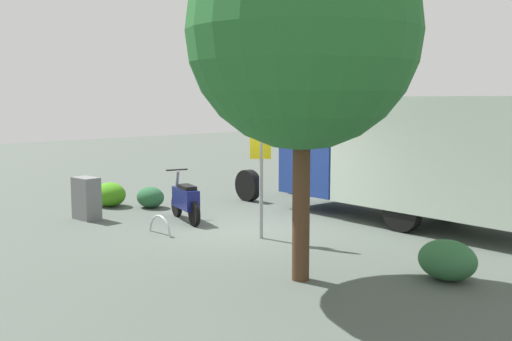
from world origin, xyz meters
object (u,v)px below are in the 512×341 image
object	(u,v)px
box_truck_near	(409,154)
motorcycle	(185,200)
utility_cabinet	(86,198)
bike_rack_hoop	(160,234)
street_tree	(303,33)
stop_sign	(261,146)

from	to	relation	value
box_truck_near	motorcycle	bearing A→B (deg)	48.14
utility_cabinet	bike_rack_hoop	bearing A→B (deg)	-172.79
box_truck_near	street_tree	bearing A→B (deg)	106.85
box_truck_near	street_tree	distance (m)	5.84
stop_sign	utility_cabinet	world-z (taller)	stop_sign
box_truck_near	motorcycle	distance (m)	5.41
box_truck_near	motorcycle	xyz separation A→B (m)	(3.77, 3.72, -1.12)
box_truck_near	motorcycle	world-z (taller)	box_truck_near
street_tree	motorcycle	bearing A→B (deg)	-16.77
motorcycle	utility_cabinet	world-z (taller)	motorcycle
bike_rack_hoop	street_tree	bearing A→B (deg)	176.47
motorcycle	box_truck_near	bearing A→B (deg)	-117.37
street_tree	utility_cabinet	xyz separation A→B (m)	(6.90, 0.06, -3.42)
motorcycle	street_tree	bearing A→B (deg)	-178.78
box_truck_near	stop_sign	distance (m)	3.88
utility_cabinet	box_truck_near	bearing A→B (deg)	-136.93
stop_sign	bike_rack_hoop	size ratio (longest dim) A/B	3.44
street_tree	bike_rack_hoop	distance (m)	5.84
stop_sign	street_tree	distance (m)	3.56
motorcycle	utility_cabinet	bearing A→B (deg)	57.68
box_truck_near	bike_rack_hoop	bearing A→B (deg)	61.80
box_truck_near	stop_sign	world-z (taller)	box_truck_near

